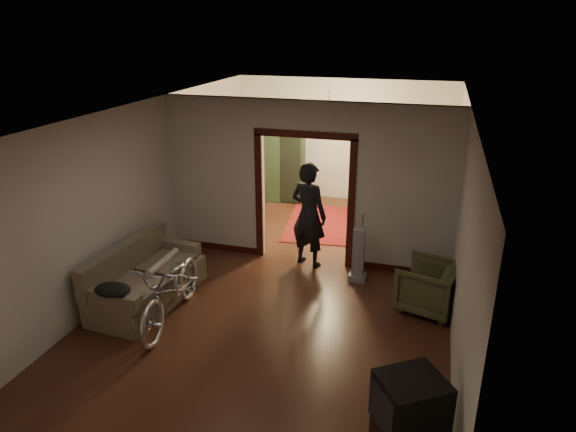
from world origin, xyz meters
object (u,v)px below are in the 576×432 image
at_px(sofa, 147,274).
at_px(armchair, 428,287).
at_px(locker, 284,160).
at_px(bicycle, 172,288).
at_px(desk, 382,195).
at_px(person, 309,215).

height_order(sofa, armchair, sofa).
bearing_deg(locker, bicycle, -104.49).
height_order(bicycle, locker, locker).
bearing_deg(desk, person, -125.02).
xyz_separation_m(sofa, armchair, (4.03, 0.93, -0.08)).
distance_m(sofa, armchair, 4.14).
relative_size(armchair, person, 0.44).
bearing_deg(armchair, locker, -124.71).
xyz_separation_m(person, desk, (0.92, 2.93, -0.51)).
bearing_deg(sofa, desk, 63.63).
distance_m(locker, desk, 2.40).
bearing_deg(desk, armchair, -91.61).
height_order(bicycle, person, person).
relative_size(sofa, locker, 1.00).
bearing_deg(armchair, bicycle, -53.12).
relative_size(bicycle, desk, 1.73).
height_order(bicycle, desk, bicycle).
bearing_deg(person, sofa, 63.42).
relative_size(sofa, desk, 1.76).
bearing_deg(desk, bicycle, -131.43).
bearing_deg(armchair, person, -99.55).
xyz_separation_m(sofa, person, (1.99, 1.91, 0.47)).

